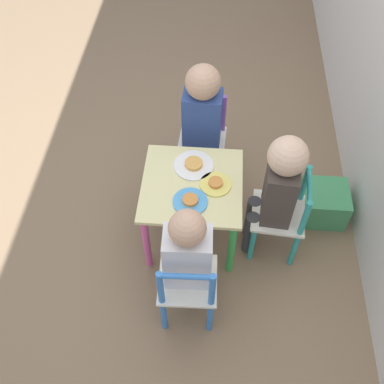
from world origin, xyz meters
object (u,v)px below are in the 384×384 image
object	(u,v)px
child_right	(188,254)
plate_right	(190,201)
child_back	(277,187)
plate_left	(194,165)
plate_back	(215,184)
chair_blue	(188,287)
storage_bin	(323,203)
chair_teal	(282,216)
chair_purple	(202,141)
child_left	(202,118)
kids_table	(192,194)

from	to	relation	value
child_right	plate_right	xyz separation A→B (m)	(-0.28, -0.01, -0.00)
child_back	plate_left	size ratio (longest dim) A/B	3.98
plate_right	child_right	bearing A→B (deg)	2.45
plate_back	plate_right	xyz separation A→B (m)	(0.11, -0.11, 0.00)
chair_blue	storage_bin	size ratio (longest dim) A/B	2.14
child_right	storage_bin	world-z (taller)	child_right
chair_teal	plate_back	bearing A→B (deg)	-91.53
plate_back	plate_left	bearing A→B (deg)	-135.00
plate_back	chair_blue	bearing A→B (deg)	-12.18
chair_purple	child_left	world-z (taller)	child_left
plate_right	child_back	bearing A→B (deg)	101.41
kids_table	chair_purple	distance (m)	0.47
kids_table	storage_bin	distance (m)	0.79
child_right	storage_bin	xyz separation A→B (m)	(-0.58, 0.71, -0.34)
chair_blue	plate_right	size ratio (longest dim) A/B	3.26
kids_table	chair_blue	xyz separation A→B (m)	(0.46, 0.01, -0.09)
chair_teal	chair_blue	world-z (taller)	same
chair_teal	plate_right	size ratio (longest dim) A/B	3.26
child_back	plate_left	xyz separation A→B (m)	(-0.14, -0.40, -0.04)
child_right	chair_purple	bearing A→B (deg)	-92.67
plate_back	plate_left	size ratio (longest dim) A/B	0.77
child_back	plate_left	distance (m)	0.42
plate_back	storage_bin	world-z (taller)	plate_back
child_back	storage_bin	bearing A→B (deg)	128.57
plate_back	plate_right	size ratio (longest dim) A/B	0.93
chair_blue	child_back	size ratio (longest dim) A/B	0.68
child_right	storage_bin	size ratio (longest dim) A/B	3.01
plate_right	storage_bin	world-z (taller)	plate_right
chair_teal	chair_purple	size ratio (longest dim) A/B	1.00
plate_right	storage_bin	xyz separation A→B (m)	(-0.30, 0.72, -0.34)
kids_table	child_back	world-z (taller)	child_back
chair_purple	storage_bin	world-z (taller)	chair_purple
chair_blue	child_back	xyz separation A→B (m)	(-0.42, 0.38, 0.22)
kids_table	plate_back	world-z (taller)	plate_back
chair_teal	plate_left	xyz separation A→B (m)	(-0.15, -0.45, 0.18)
chair_purple	plate_back	bearing A→B (deg)	-76.00
chair_purple	plate_left	xyz separation A→B (m)	(0.34, -0.03, 0.18)
chair_teal	chair_blue	size ratio (longest dim) A/B	1.00
storage_bin	child_back	bearing A→B (deg)	-56.12
kids_table	chair_blue	world-z (taller)	chair_blue
chair_teal	child_right	size ratio (longest dim) A/B	0.71
kids_table	storage_bin	xyz separation A→B (m)	(-0.18, 0.72, -0.26)
kids_table	plate_left	bearing A→B (deg)	180.00
chair_purple	plate_left	world-z (taller)	chair_purple
plate_right	child_left	bearing A→B (deg)	177.48
chair_purple	kids_table	bearing A→B (deg)	-90.00
plate_back	storage_bin	bearing A→B (deg)	106.92
chair_teal	chair_blue	xyz separation A→B (m)	(0.42, -0.44, 0.00)
child_left	plate_right	size ratio (longest dim) A/B	4.93
chair_teal	plate_left	distance (m)	0.51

